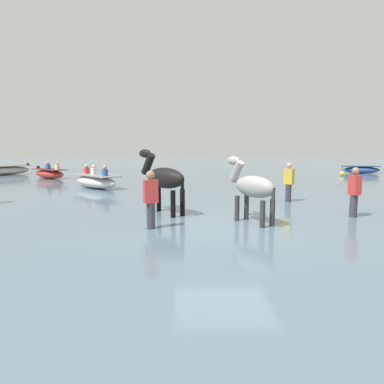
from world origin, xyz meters
TOP-DOWN VIEW (x-y plane):
  - ground_plane at (0.00, 0.00)m, footprint 120.00×120.00m
  - water_surface at (0.00, 10.00)m, footprint 90.00×90.00m
  - horse_lead_grey at (0.72, 0.04)m, footprint 1.16×1.68m
  - horse_trailing_black at (-1.58, 1.32)m, footprint 1.56×1.64m
  - boat_near_port at (-9.05, 12.81)m, footprint 2.70×2.50m
  - boat_far_offshore at (-13.02, 15.49)m, footprint 2.96×3.12m
  - boat_mid_channel at (-5.06, 7.76)m, footprint 2.91×3.14m
  - boat_near_starboard at (12.10, 15.96)m, footprint 2.65×1.41m
  - person_onlooker_left at (2.70, 3.32)m, footprint 0.37×0.37m
  - person_wading_mid at (-1.80, -0.52)m, footprint 0.37×0.30m
  - person_onlooker_right at (3.64, 0.63)m, footprint 0.25×0.35m
  - channel_buoy at (9.65, 13.82)m, footprint 0.31×0.31m

SIDE VIEW (x-z plane):
  - ground_plane at x=0.00m, z-range 0.00..0.00m
  - water_surface at x=0.00m, z-range 0.00..0.26m
  - channel_buoy at x=9.65m, z-range 0.07..0.77m
  - boat_near_starboard at x=12.10m, z-range 0.26..0.79m
  - boat_near_port at x=-9.05m, z-range 0.03..1.07m
  - boat_far_offshore at x=-13.02m, z-range 0.19..0.95m
  - boat_mid_channel at x=-5.06m, z-range 0.03..1.13m
  - person_onlooker_left at x=2.70m, z-range 0.05..1.68m
  - person_wading_mid at x=-1.80m, z-range 0.05..1.68m
  - person_onlooker_right at x=3.64m, z-range 0.05..1.68m
  - horse_lead_grey at x=0.72m, z-range 0.18..2.10m
  - horse_trailing_black at x=-1.58m, z-range 0.19..2.30m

